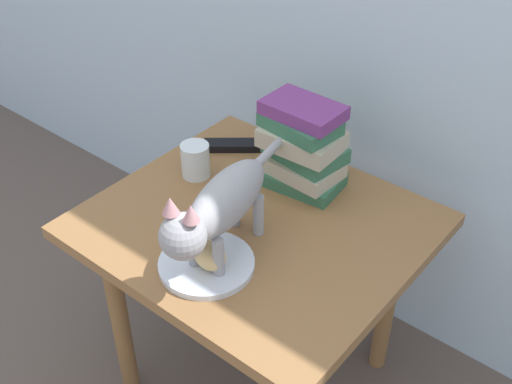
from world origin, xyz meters
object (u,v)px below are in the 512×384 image
plate (206,264)px  cat (219,207)px  bread_roll (210,255)px  side_table (256,246)px  candle_jar (196,162)px  book_stack (303,146)px  tv_remote (233,145)px

plate → cat: cat is taller
plate → bread_roll: 0.03m
side_table → candle_jar: (-0.23, 0.05, 0.11)m
candle_jar → bread_roll: bearing=-41.6°
plate → side_table: bearing=94.7°
plate → book_stack: book_stack is taller
book_stack → candle_jar: size_ratio=2.54×
tv_remote → candle_jar: bearing=-126.7°
side_table → book_stack: bearing=91.8°
book_stack → tv_remote: (-0.23, 0.01, -0.10)m
bread_roll → tv_remote: 0.46m
plate → bread_roll: bearing=-8.2°
candle_jar → tv_remote: size_ratio=0.57×
bread_roll → tv_remote: bearing=125.2°
side_table → bread_roll: bearing=-81.1°
book_stack → plate: bearing=-86.7°
book_stack → candle_jar: (-0.22, -0.13, -0.07)m
book_stack → candle_jar: book_stack is taller
book_stack → tv_remote: book_stack is taller
side_table → book_stack: 0.25m
side_table → cat: bearing=-82.2°
side_table → tv_remote: (-0.23, 0.19, 0.08)m
bread_roll → candle_jar: size_ratio=0.94×
bread_roll → cat: size_ratio=0.17×
cat → candle_jar: (-0.25, 0.18, -0.09)m
side_table → book_stack: book_stack is taller
cat → candle_jar: 0.32m
side_table → plate: (0.01, -0.18, 0.08)m
bread_roll → tv_remote: size_ratio=0.53×
cat → book_stack: 0.32m
plate → tv_remote: (-0.25, 0.37, 0.00)m
side_table → book_stack: (-0.01, 0.18, 0.18)m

